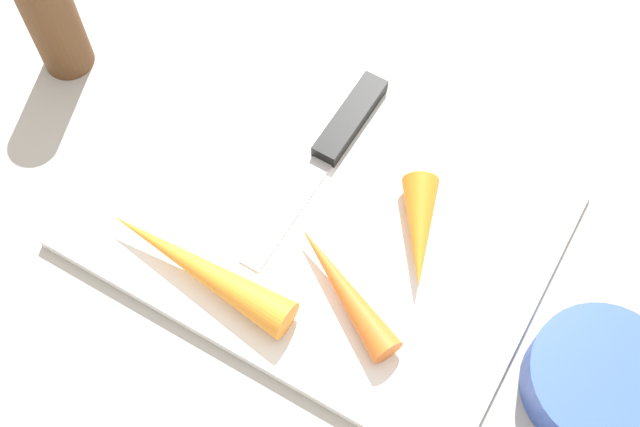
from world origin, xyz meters
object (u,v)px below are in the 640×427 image
(pepper_grinder, at_px, (51,15))
(carrot_medium, at_px, (343,288))
(knife, at_px, (342,130))
(carrot_longest, at_px, (197,266))
(carrot_shortest, at_px, (420,232))
(cutting_board, at_px, (320,217))
(small_bowl, at_px, (599,381))

(pepper_grinder, bearing_deg, carrot_medium, 166.43)
(knife, bearing_deg, carrot_medium, 30.60)
(carrot_medium, distance_m, carrot_longest, 0.11)
(knife, height_order, pepper_grinder, pepper_grinder)
(carrot_shortest, xyz_separation_m, pepper_grinder, (0.35, -0.01, 0.03))
(carrot_longest, xyz_separation_m, carrot_shortest, (-0.13, -0.11, -0.00))
(knife, height_order, carrot_shortest, carrot_shortest)
(carrot_medium, bearing_deg, carrot_shortest, -85.30)
(carrot_medium, xyz_separation_m, pepper_grinder, (0.32, -0.08, 0.04))
(cutting_board, xyz_separation_m, small_bowl, (-0.24, 0.02, 0.01))
(carrot_longest, distance_m, pepper_grinder, 0.25)
(carrot_shortest, bearing_deg, cutting_board, -103.37)
(small_bowl, bearing_deg, cutting_board, -4.79)
(carrot_medium, distance_m, pepper_grinder, 0.33)
(pepper_grinder, bearing_deg, small_bowl, 174.75)
(cutting_board, distance_m, carrot_shortest, 0.08)
(small_bowl, height_order, pepper_grinder, pepper_grinder)
(carrot_shortest, bearing_deg, carrot_medium, -48.96)
(cutting_board, relative_size, knife, 1.80)
(knife, relative_size, pepper_grinder, 1.64)
(small_bowl, relative_size, pepper_grinder, 0.86)
(cutting_board, bearing_deg, pepper_grinder, -5.66)
(carrot_shortest, distance_m, small_bowl, 0.17)
(cutting_board, height_order, carrot_longest, carrot_longest)
(cutting_board, xyz_separation_m, pepper_grinder, (0.27, -0.03, 0.06))
(cutting_board, height_order, small_bowl, small_bowl)
(small_bowl, distance_m, pepper_grinder, 0.52)
(carrot_longest, bearing_deg, small_bowl, -164.07)
(cutting_board, relative_size, carrot_shortest, 3.94)
(pepper_grinder, bearing_deg, knife, -169.49)
(carrot_longest, relative_size, pepper_grinder, 1.33)
(knife, height_order, small_bowl, small_bowl)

